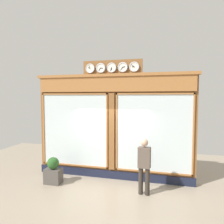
# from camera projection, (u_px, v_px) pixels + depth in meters

# --- Properties ---
(ground_plane) EXTENTS (14.00, 14.00, 0.00)m
(ground_plane) POSITION_uv_depth(u_px,v_px,m) (82.00, 223.00, 4.86)
(ground_plane) COLOR gray
(shop_facade) EXTENTS (5.78, 0.42, 4.20)m
(shop_facade) POSITION_uv_depth(u_px,v_px,m) (113.00, 126.00, 7.55)
(shop_facade) COLOR brown
(shop_facade) RESTS_ON ground_plane
(pedestrian) EXTENTS (0.38, 0.26, 1.69)m
(pedestrian) POSITION_uv_depth(u_px,v_px,m) (144.00, 164.00, 6.25)
(pedestrian) COLOR #312A24
(pedestrian) RESTS_ON ground_plane
(planter_box) EXTENTS (0.56, 0.36, 0.50)m
(planter_box) POSITION_uv_depth(u_px,v_px,m) (53.00, 176.00, 7.10)
(planter_box) COLOR #4C4742
(planter_box) RESTS_ON ground_plane
(planter_shrub) EXTENTS (0.40, 0.40, 0.40)m
(planter_shrub) POSITION_uv_depth(u_px,v_px,m) (53.00, 163.00, 7.07)
(planter_shrub) COLOR #285623
(planter_shrub) RESTS_ON planter_box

